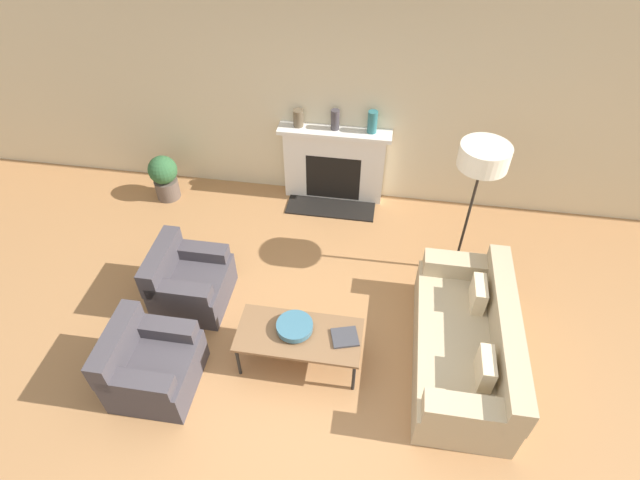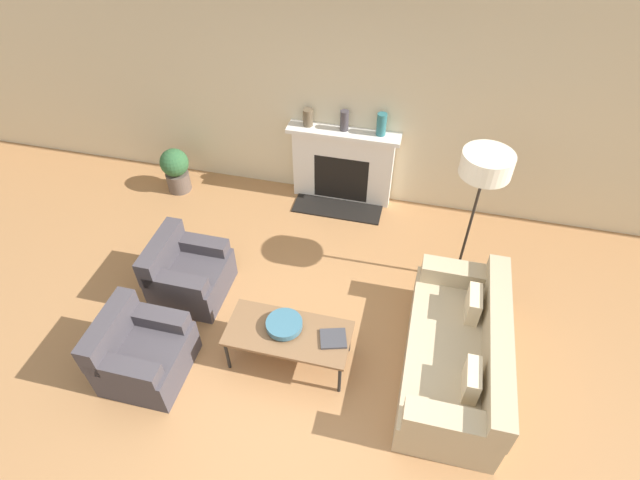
% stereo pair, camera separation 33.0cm
% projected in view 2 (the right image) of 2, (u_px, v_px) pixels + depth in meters
% --- Properties ---
extents(ground_plane, '(18.00, 18.00, 0.00)m').
position_uv_depth(ground_plane, '(288.00, 381.00, 4.79)').
color(ground_plane, '#A87547').
extents(wall_back, '(18.00, 0.06, 2.90)m').
position_uv_depth(wall_back, '(354.00, 95.00, 5.90)').
color(wall_back, beige).
rests_on(wall_back, ground_plane).
extents(fireplace, '(1.41, 0.59, 1.04)m').
position_uv_depth(fireplace, '(343.00, 166.00, 6.46)').
color(fireplace, silver).
rests_on(fireplace, ground_plane).
extents(couch, '(0.87, 1.86, 0.75)m').
position_uv_depth(couch, '(459.00, 354.00, 4.67)').
color(couch, tan).
rests_on(couch, ground_plane).
extents(armchair_near, '(0.73, 0.76, 0.72)m').
position_uv_depth(armchair_near, '(141.00, 353.00, 4.68)').
color(armchair_near, '#423D42').
rests_on(armchair_near, ground_plane).
extents(armchair_far, '(0.73, 0.76, 0.72)m').
position_uv_depth(armchair_far, '(187.00, 274.00, 5.41)').
color(armchair_far, '#423D42').
rests_on(armchair_far, ground_plane).
extents(coffee_table, '(1.17, 0.54, 0.44)m').
position_uv_depth(coffee_table, '(288.00, 334.00, 4.69)').
color(coffee_table, brown).
rests_on(coffee_table, ground_plane).
extents(bowl, '(0.34, 0.34, 0.08)m').
position_uv_depth(bowl, '(284.00, 324.00, 4.67)').
color(bowl, '#38667A').
rests_on(bowl, coffee_table).
extents(book, '(0.29, 0.28, 0.02)m').
position_uv_depth(book, '(333.00, 339.00, 4.60)').
color(book, '#38383D').
rests_on(book, coffee_table).
extents(floor_lamp, '(0.49, 0.49, 1.69)m').
position_uv_depth(floor_lamp, '(484.00, 175.00, 4.75)').
color(floor_lamp, black).
rests_on(floor_lamp, ground_plane).
extents(mantel_vase_left, '(0.12, 0.12, 0.21)m').
position_uv_depth(mantel_vase_left, '(308.00, 118.00, 6.11)').
color(mantel_vase_left, brown).
rests_on(mantel_vase_left, fireplace).
extents(mantel_vase_center_left, '(0.10, 0.10, 0.26)m').
position_uv_depth(mantel_vase_center_left, '(344.00, 121.00, 6.02)').
color(mantel_vase_center_left, '#3D383D').
rests_on(mantel_vase_center_left, fireplace).
extents(mantel_vase_center_right, '(0.12, 0.12, 0.28)m').
position_uv_depth(mantel_vase_center_right, '(382.00, 124.00, 5.93)').
color(mantel_vase_center_right, '#28666B').
rests_on(mantel_vase_center_right, fireplace).
extents(potted_plant, '(0.38, 0.38, 0.63)m').
position_uv_depth(potted_plant, '(176.00, 169.00, 6.71)').
color(potted_plant, brown).
rests_on(potted_plant, ground_plane).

